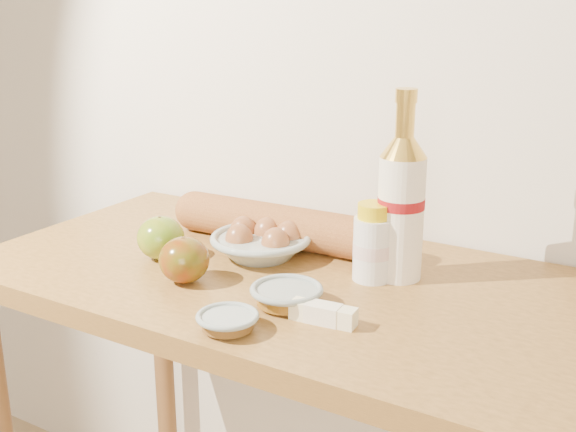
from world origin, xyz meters
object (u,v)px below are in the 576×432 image
object	(u,v)px
table	(296,338)
baguette	(281,225)
bourbon_bottle	(401,204)
egg_bowl	(261,242)
cream_bottle	(373,245)

from	to	relation	value
table	baguette	world-z (taller)	baguette
bourbon_bottle	egg_bowl	bearing A→B (deg)	166.68
table	baguette	distance (m)	0.23
egg_bowl	baguette	world-z (taller)	baguette
table	baguette	bearing A→B (deg)	131.46
table	egg_bowl	xyz separation A→B (m)	(-0.11, 0.05, 0.15)
bourbon_bottle	cream_bottle	xyz separation A→B (m)	(-0.04, -0.03, -0.07)
table	egg_bowl	size ratio (longest dim) A/B	5.18
bourbon_bottle	egg_bowl	world-z (taller)	bourbon_bottle
bourbon_bottle	egg_bowl	size ratio (longest dim) A/B	1.44
egg_bowl	baguette	distance (m)	0.07
cream_bottle	bourbon_bottle	bearing A→B (deg)	32.37
table	bourbon_bottle	size ratio (longest dim) A/B	3.60
table	bourbon_bottle	world-z (taller)	bourbon_bottle
cream_bottle	table	bearing A→B (deg)	-164.21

